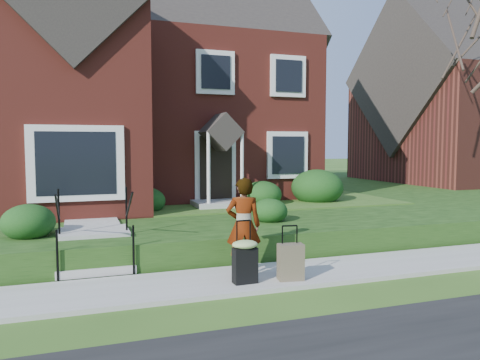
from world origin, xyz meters
name	(u,v)px	position (x,y,z in m)	size (l,w,h in m)	color
ground	(244,281)	(0.00, 0.00, 0.00)	(120.00, 120.00, 0.00)	#2D5119
sidewalk	(244,279)	(0.00, 0.00, 0.04)	(60.00, 1.60, 0.08)	#9E9B93
terrace	(247,195)	(4.00, 10.90, 0.30)	(44.00, 20.00, 0.60)	#16340E
walkway	(90,214)	(-2.50, 5.00, 0.63)	(1.20, 6.00, 0.06)	#9E9B93
main_house	(150,66)	(-0.21, 9.61, 5.26)	(10.40, 10.20, 9.40)	maroon
neighbour_house	(469,88)	(16.00, 11.00, 5.25)	(9.40, 8.00, 9.20)	#5F291F
front_steps	(95,244)	(-2.50, 1.84, 0.47)	(1.40, 2.02, 1.50)	#9E9B93
foundation_shrubs	(197,193)	(0.35, 4.93, 1.10)	(10.31, 4.51, 1.17)	#103610
woman	(243,225)	(0.08, 0.28, 0.96)	(0.64, 0.42, 1.77)	#999999
suitcase_black	(245,259)	(-0.11, -0.35, 0.50)	(0.46, 0.38, 1.08)	black
suitcase_olive	(291,262)	(0.70, -0.44, 0.40)	(0.47, 0.31, 0.96)	brown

